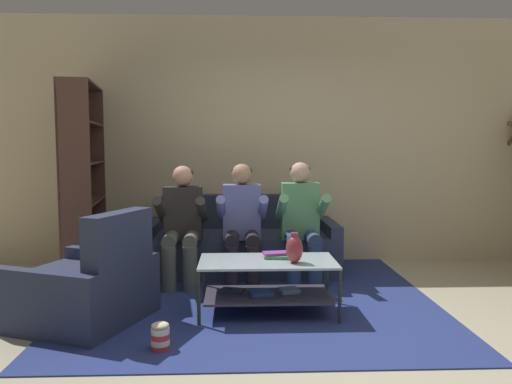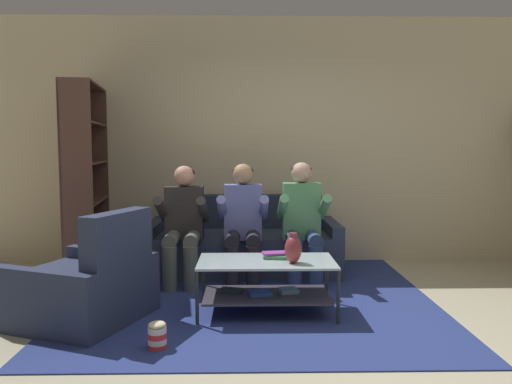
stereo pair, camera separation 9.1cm
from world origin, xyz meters
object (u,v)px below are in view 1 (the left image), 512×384
(person_seated_middle, at_px, (242,219))
(vase, at_px, (294,249))
(coffee_table, at_px, (267,278))
(person_seated_left, at_px, (182,220))
(bookshelf, at_px, (79,200))
(couch, at_px, (241,246))
(person_seated_right, at_px, (301,218))
(popcorn_tub, at_px, (160,336))
(armchair, at_px, (86,288))
(book_stack, at_px, (278,255))

(person_seated_middle, distance_m, vase, 1.10)
(coffee_table, height_order, vase, vase)
(person_seated_left, xyz_separation_m, bookshelf, (-1.10, 0.29, 0.17))
(person_seated_middle, bearing_deg, bookshelf, 170.23)
(person_seated_middle, bearing_deg, person_seated_left, -179.83)
(person_seated_middle, bearing_deg, couch, 90.00)
(person_seated_right, relative_size, coffee_table, 1.09)
(person_seated_middle, bearing_deg, person_seated_right, 0.13)
(bookshelf, relative_size, popcorn_tub, 10.43)
(coffee_table, bearing_deg, person_seated_left, 131.03)
(person_seated_left, bearing_deg, person_seated_middle, 0.17)
(vase, bearing_deg, person_seated_middle, 111.95)
(bookshelf, bearing_deg, armchair, -71.52)
(person_seated_right, xyz_separation_m, vase, (-0.19, -1.02, -0.10))
(couch, distance_m, book_stack, 1.40)
(armchair, bearing_deg, person_seated_right, 30.09)
(armchair, distance_m, popcorn_tub, 0.89)
(person_seated_right, distance_m, vase, 1.04)
(vase, xyz_separation_m, popcorn_tub, (-0.99, -0.62, -0.47))
(couch, xyz_separation_m, person_seated_left, (-0.60, -0.53, 0.37))
(person_seated_middle, bearing_deg, coffee_table, -77.87)
(couch, bearing_deg, armchair, -127.96)
(coffee_table, distance_m, bookshelf, 2.31)
(person_seated_left, bearing_deg, person_seated_right, 0.15)
(person_seated_left, bearing_deg, bookshelf, 165.03)
(couch, bearing_deg, book_stack, -77.76)
(bookshelf, xyz_separation_m, popcorn_tub, (1.12, -1.93, -0.73))
(couch, relative_size, armchair, 1.76)
(person_seated_right, relative_size, armchair, 1.04)
(couch, height_order, person_seated_middle, person_seated_middle)
(couch, xyz_separation_m, book_stack, (0.29, -1.35, 0.19))
(person_seated_left, relative_size, coffee_table, 1.06)
(book_stack, xyz_separation_m, popcorn_tub, (-0.87, -0.81, -0.38))
(book_stack, bearing_deg, popcorn_tub, -136.96)
(couch, height_order, popcorn_tub, couch)
(person_seated_right, height_order, armchair, person_seated_right)
(bookshelf, distance_m, armchair, 1.53)
(person_seated_left, bearing_deg, vase, -45.22)
(person_seated_middle, height_order, bookshelf, bookshelf)
(person_seated_left, xyz_separation_m, person_seated_right, (1.19, 0.00, 0.02))
(person_seated_right, distance_m, coffee_table, 1.07)
(vase, bearing_deg, book_stack, 121.11)
(person_seated_middle, xyz_separation_m, bookshelf, (-1.70, 0.29, 0.16))
(person_seated_left, xyz_separation_m, armchair, (-0.65, -1.06, -0.38))
(book_stack, distance_m, bookshelf, 2.31)
(bookshelf, xyz_separation_m, armchair, (0.45, -1.36, -0.55))
(person_seated_left, relative_size, bookshelf, 0.59)
(person_seated_middle, distance_m, popcorn_tub, 1.82)
(person_seated_left, bearing_deg, couch, 41.61)
(couch, relative_size, book_stack, 8.21)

